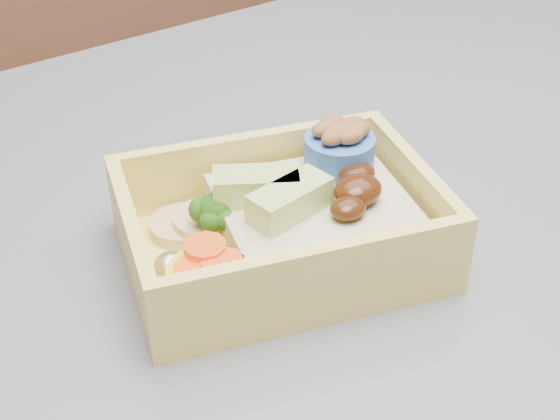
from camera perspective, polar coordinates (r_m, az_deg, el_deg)
bento_box at (r=0.46m, az=0.58°, el=-0.93°), size 0.21×0.18×0.07m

